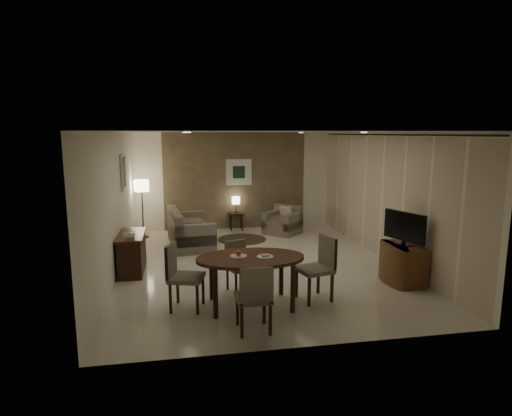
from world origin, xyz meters
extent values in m
cube|color=beige|center=(0.00, 0.00, 0.00)|extent=(5.50, 7.00, 0.00)
cube|color=white|center=(0.00, 0.00, 2.70)|extent=(5.50, 7.00, 0.00)
cube|color=olive|center=(0.00, 3.50, 1.35)|extent=(5.50, 0.00, 2.70)
cube|color=white|center=(-2.75, 0.00, 1.35)|extent=(0.00, 7.00, 2.70)
cube|color=white|center=(2.75, 0.00, 1.35)|extent=(0.00, 7.00, 2.70)
cube|color=olive|center=(0.00, 3.48, 1.35)|extent=(3.96, 0.03, 2.70)
cylinder|color=black|center=(2.68, 0.00, 2.64)|extent=(0.03, 6.80, 0.03)
cube|color=silver|center=(0.10, 3.46, 1.60)|extent=(0.72, 0.03, 0.72)
cube|color=black|center=(0.10, 3.44, 1.60)|extent=(0.34, 0.01, 0.34)
cube|color=silver|center=(-2.72, 1.20, 1.85)|extent=(0.03, 0.60, 0.80)
cube|color=gray|center=(-2.71, 1.20, 1.85)|extent=(0.01, 0.46, 0.64)
cylinder|color=white|center=(-1.40, -1.80, 2.69)|extent=(0.10, 0.10, 0.01)
cylinder|color=white|center=(1.40, -1.80, 2.69)|extent=(0.10, 0.10, 0.01)
cylinder|color=white|center=(-1.40, 1.80, 2.69)|extent=(0.10, 0.10, 0.01)
cylinder|color=white|center=(1.40, 1.80, 2.69)|extent=(0.10, 0.10, 0.01)
cylinder|color=white|center=(-0.67, -2.02, 0.80)|extent=(0.26, 0.26, 0.02)
cylinder|color=white|center=(-0.27, -2.12, 0.80)|extent=(0.26, 0.26, 0.02)
sphere|color=#C04615|center=(-0.67, -2.02, 0.85)|extent=(0.09, 0.09, 0.09)
cube|color=white|center=(-0.27, -2.12, 0.82)|extent=(0.12, 0.08, 0.03)
cylinder|color=#3E3322|center=(-0.02, 2.14, 0.01)|extent=(1.23, 1.23, 0.01)
camera|label=1|loc=(-1.54, -8.34, 2.68)|focal=30.00mm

